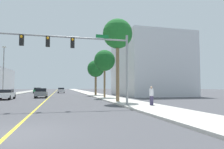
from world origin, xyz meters
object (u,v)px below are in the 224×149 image
Objects in this scene: palm_mid at (105,61)px; car_gray at (41,93)px; street_lamp at (3,69)px; car_white at (5,94)px; traffic_signal_mast at (83,50)px; palm_far at (96,69)px; pedestrian at (151,96)px; palm_near at (118,35)px; car_silver at (61,90)px; car_green at (37,90)px.

palm_mid reaches higher than car_gray.
street_lamp is 8.33m from car_white.
traffic_signal_mast is 13.44m from palm_mid.
pedestrian is (1.26, -21.33, -4.13)m from palm_far.
palm_far is 16.20m from car_white.
palm_near is 2.30× the size of car_silver.
car_gray is (-9.25, 4.00, -4.84)m from palm_mid.
street_lamp is 5.14× the size of pedestrian.
palm_mid reaches higher than pedestrian.
palm_far is (0.39, 16.44, -2.38)m from palm_near.
car_green is at bearing 52.59° from pedestrian.
traffic_signal_mast is at bearing -86.56° from car_silver.
palm_mid is 13.97m from pedestrian.
pedestrian is at bearing 137.34° from car_white.
palm_near is 16.61m from palm_far.
palm_far reaches higher than car_green.
traffic_signal_mast is 7.04m from pedestrian.
street_lamp is 22.21m from palm_near.
palm_mid is 1.07× the size of palm_far.
street_lamp is 21.75m from car_silver.
car_white is (2.08, -6.99, -4.03)m from street_lamp.
car_green is 1.01× the size of car_silver.
car_gray is at bearing 126.16° from palm_near.
car_silver is (-5.86, 35.02, -6.71)m from palm_near.
street_lamp is at bearing 154.00° from palm_mid.
car_silver reaches higher than car_white.
palm_near reaches higher than car_green.
car_green is (-12.27, 18.24, -4.32)m from palm_far.
pedestrian reaches higher than car_silver.
pedestrian is at bearing -50.70° from street_lamp.
street_lamp reaches higher than traffic_signal_mast.
car_white is 2.42× the size of pedestrian.
car_gray is at bearing -29.57° from street_lamp.
palm_mid is 4.36× the size of pedestrian.
street_lamp is 17.43m from palm_mid.
street_lamp is at bearing 149.25° from car_gray.
car_green is (-12.20, 26.46, -4.85)m from palm_mid.
palm_mid reaches higher than car_green.
palm_near is at bearing 52.36° from pedestrian.
palm_near reaches higher than palm_far.
car_green is (-11.88, 34.67, -6.70)m from palm_near.
car_green is at bearing 123.94° from palm_far.
street_lamp reaches higher than car_green.
pedestrian is (10.58, -17.11, 0.19)m from car_gray.
car_gray is (-3.07, -22.80, 0.02)m from car_silver.
palm_near is at bearing 45.80° from traffic_signal_mast.
palm_mid is 11.18m from car_gray.
palm_far reaches higher than car_silver.
car_white is at bearing -143.25° from car_gray.
car_white is at bearing -95.29° from car_green.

